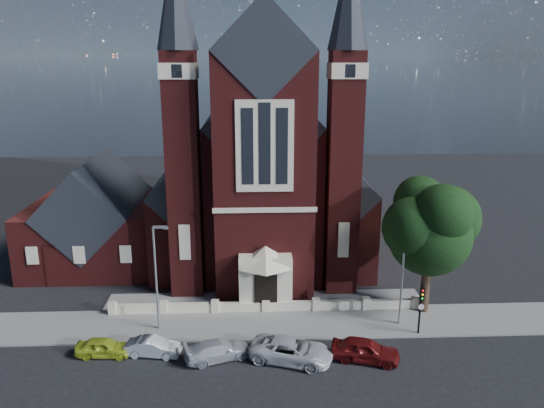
{
  "coord_description": "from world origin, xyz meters",
  "views": [
    {
      "loc": [
        -1.11,
        -31.67,
        19.6
      ],
      "look_at": [
        0.72,
        12.0,
        7.35
      ],
      "focal_mm": 35.0,
      "sensor_mm": 36.0,
      "label": 1
    }
  ],
  "objects_px": {
    "church": "(261,168)",
    "car_lime_van": "(104,347)",
    "street_lamp_left": "(157,272)",
    "street_lamp_right": "(404,268)",
    "car_white_suv": "(292,350)",
    "car_dark_red": "(365,350)",
    "car_silver_b": "(218,350)",
    "parish_hall": "(97,222)",
    "traffic_signal": "(421,303)",
    "street_tree": "(433,230)",
    "car_silver_a": "(153,347)"
  },
  "relations": [
    {
      "from": "street_lamp_right",
      "to": "street_tree",
      "type": "bearing_deg",
      "value": 34.26
    },
    {
      "from": "street_lamp_left",
      "to": "car_dark_red",
      "type": "relative_size",
      "value": 1.78
    },
    {
      "from": "street_lamp_left",
      "to": "street_lamp_right",
      "type": "bearing_deg",
      "value": 0.0
    },
    {
      "from": "car_lime_van",
      "to": "traffic_signal",
      "type": "bearing_deg",
      "value": -82.77
    },
    {
      "from": "parish_hall",
      "to": "street_tree",
      "type": "relative_size",
      "value": 1.14
    },
    {
      "from": "car_lime_van",
      "to": "car_white_suv",
      "type": "distance_m",
      "value": 12.7
    },
    {
      "from": "street_lamp_right",
      "to": "car_white_suv",
      "type": "relative_size",
      "value": 1.47
    },
    {
      "from": "street_tree",
      "to": "traffic_signal",
      "type": "height_order",
      "value": "street_tree"
    },
    {
      "from": "car_dark_red",
      "to": "traffic_signal",
      "type": "bearing_deg",
      "value": -39.16
    },
    {
      "from": "car_silver_a",
      "to": "car_white_suv",
      "type": "height_order",
      "value": "car_white_suv"
    },
    {
      "from": "parish_hall",
      "to": "traffic_signal",
      "type": "relative_size",
      "value": 3.05
    },
    {
      "from": "street_tree",
      "to": "car_dark_red",
      "type": "bearing_deg",
      "value": -133.98
    },
    {
      "from": "church",
      "to": "car_lime_van",
      "type": "relative_size",
      "value": 9.44
    },
    {
      "from": "street_lamp_right",
      "to": "car_white_suv",
      "type": "bearing_deg",
      "value": -152.06
    },
    {
      "from": "church",
      "to": "car_silver_b",
      "type": "distance_m",
      "value": 24.51
    },
    {
      "from": "street_lamp_left",
      "to": "car_dark_red",
      "type": "distance_m",
      "value": 15.54
    },
    {
      "from": "car_silver_b",
      "to": "car_white_suv",
      "type": "xyz_separation_m",
      "value": [
        4.9,
        -0.43,
        0.11
      ]
    },
    {
      "from": "car_dark_red",
      "to": "car_silver_b",
      "type": "bearing_deg",
      "value": 103.05
    },
    {
      "from": "street_tree",
      "to": "car_dark_red",
      "type": "relative_size",
      "value": 2.36
    },
    {
      "from": "car_silver_a",
      "to": "church",
      "type": "bearing_deg",
      "value": -11.27
    },
    {
      "from": "street_lamp_left",
      "to": "car_dark_red",
      "type": "height_order",
      "value": "street_lamp_left"
    },
    {
      "from": "traffic_signal",
      "to": "car_lime_van",
      "type": "xyz_separation_m",
      "value": [
        -22.15,
        -1.82,
        -1.95
      ]
    },
    {
      "from": "church",
      "to": "car_dark_red",
      "type": "distance_m",
      "value": 25.61
    },
    {
      "from": "car_silver_b",
      "to": "street_tree",
      "type": "bearing_deg",
      "value": -88.23
    },
    {
      "from": "street_tree",
      "to": "street_lamp_right",
      "type": "height_order",
      "value": "street_tree"
    },
    {
      "from": "parish_hall",
      "to": "car_lime_van",
      "type": "distance_m",
      "value": 18.37
    },
    {
      "from": "church",
      "to": "street_tree",
      "type": "xyz_separation_m",
      "value": [
        12.6,
        -17.23,
        -1.23
      ]
    },
    {
      "from": "parish_hall",
      "to": "traffic_signal",
      "type": "distance_m",
      "value": 31.2
    },
    {
      "from": "car_silver_b",
      "to": "parish_hall",
      "type": "bearing_deg",
      "value": 16.51
    },
    {
      "from": "parish_hall",
      "to": "street_tree",
      "type": "height_order",
      "value": "street_tree"
    },
    {
      "from": "car_white_suv",
      "to": "car_dark_red",
      "type": "distance_m",
      "value": 4.9
    },
    {
      "from": "street_lamp_right",
      "to": "car_dark_red",
      "type": "bearing_deg",
      "value": -128.07
    },
    {
      "from": "street_lamp_right",
      "to": "car_white_suv",
      "type": "height_order",
      "value": "street_lamp_right"
    },
    {
      "from": "street_lamp_left",
      "to": "car_silver_b",
      "type": "relative_size",
      "value": 1.8
    },
    {
      "from": "car_white_suv",
      "to": "car_dark_red",
      "type": "height_order",
      "value": "car_dark_red"
    },
    {
      "from": "car_lime_van",
      "to": "car_white_suv",
      "type": "relative_size",
      "value": 0.67
    },
    {
      "from": "traffic_signal",
      "to": "church",
      "type": "bearing_deg",
      "value": 118.2
    },
    {
      "from": "parish_hall",
      "to": "car_lime_van",
      "type": "height_order",
      "value": "parish_hall"
    },
    {
      "from": "car_silver_b",
      "to": "street_lamp_right",
      "type": "bearing_deg",
      "value": -91.25
    },
    {
      "from": "street_lamp_left",
      "to": "car_silver_a",
      "type": "bearing_deg",
      "value": -88.5
    },
    {
      "from": "car_silver_b",
      "to": "car_lime_van",
      "type": "bearing_deg",
      "value": 66.29
    },
    {
      "from": "traffic_signal",
      "to": "car_white_suv",
      "type": "height_order",
      "value": "traffic_signal"
    },
    {
      "from": "car_silver_a",
      "to": "street_lamp_right",
      "type": "bearing_deg",
      "value": -70.98
    },
    {
      "from": "parish_hall",
      "to": "street_lamp_right",
      "type": "relative_size",
      "value": 1.51
    },
    {
      "from": "street_lamp_left",
      "to": "street_lamp_right",
      "type": "relative_size",
      "value": 1.0
    },
    {
      "from": "church",
      "to": "car_dark_red",
      "type": "bearing_deg",
      "value": -74.89
    },
    {
      "from": "car_lime_van",
      "to": "car_silver_a",
      "type": "relative_size",
      "value": 0.99
    },
    {
      "from": "car_lime_van",
      "to": "car_silver_b",
      "type": "relative_size",
      "value": 0.82
    },
    {
      "from": "street_tree",
      "to": "street_lamp_left",
      "type": "xyz_separation_m",
      "value": [
        -20.51,
        -1.71,
        -2.36
      ]
    },
    {
      "from": "car_dark_red",
      "to": "car_lime_van",
      "type": "bearing_deg",
      "value": 102.17
    }
  ]
}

